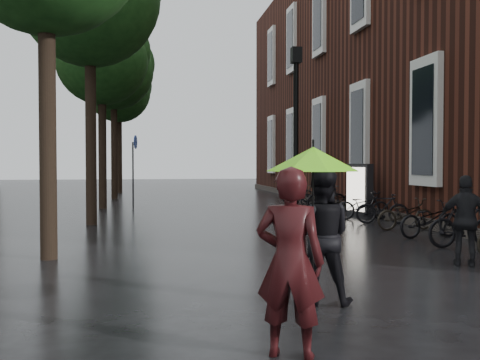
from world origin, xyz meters
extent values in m
cube|color=#38160F|center=(10.50, 19.50, 6.00)|extent=(10.00, 33.00, 12.00)
cube|color=silver|center=(5.45, 10.50, 3.00)|extent=(0.25, 1.60, 3.60)
cube|color=black|center=(5.35, 10.50, 3.00)|extent=(0.10, 1.20, 3.00)
cube|color=silver|center=(5.45, 15.50, 3.00)|extent=(0.25, 1.60, 3.60)
cube|color=black|center=(5.35, 15.50, 3.00)|extent=(0.10, 1.20, 3.00)
cube|color=silver|center=(5.45, 20.50, 3.00)|extent=(0.25, 1.60, 3.60)
cube|color=black|center=(5.35, 20.50, 3.00)|extent=(0.10, 1.20, 3.00)
cube|color=silver|center=(5.45, 20.50, 8.50)|extent=(0.25, 1.60, 3.60)
cube|color=black|center=(5.35, 20.50, 8.50)|extent=(0.10, 1.20, 3.00)
cube|color=silver|center=(5.45, 25.50, 3.00)|extent=(0.25, 1.60, 3.60)
cube|color=black|center=(5.35, 25.50, 3.00)|extent=(0.10, 1.20, 3.00)
cube|color=silver|center=(5.45, 25.50, 8.50)|extent=(0.25, 1.60, 3.60)
cube|color=black|center=(5.35, 25.50, 8.50)|extent=(0.10, 1.20, 3.00)
cube|color=silver|center=(5.45, 30.50, 3.00)|extent=(0.25, 1.60, 3.60)
cube|color=black|center=(5.35, 30.50, 3.00)|extent=(0.10, 1.20, 3.00)
cube|color=silver|center=(5.45, 30.50, 8.50)|extent=(0.25, 1.60, 3.60)
cube|color=black|center=(5.35, 30.50, 8.50)|extent=(0.10, 1.20, 3.00)
cube|color=#3F3833|center=(5.60, 19.50, 0.15)|extent=(0.40, 33.00, 0.30)
cylinder|color=black|center=(-4.10, 7.00, 2.25)|extent=(0.32, 0.32, 4.51)
cylinder|color=black|center=(-3.90, 13.00, 2.48)|extent=(0.32, 0.32, 4.95)
cylinder|color=black|center=(-4.05, 19.00, 2.20)|extent=(0.32, 0.32, 4.40)
cylinder|color=black|center=(-3.95, 25.00, 2.39)|extent=(0.32, 0.32, 4.79)
cylinder|color=black|center=(-4.00, 31.00, 2.28)|extent=(0.32, 0.32, 4.57)
imported|color=black|center=(-0.88, 1.02, 0.91)|extent=(0.78, 0.66, 1.81)
imported|color=black|center=(0.01, 2.93, 0.89)|extent=(1.02, 0.89, 1.78)
cylinder|color=black|center=(-0.40, 1.89, 1.21)|extent=(0.02, 0.02, 1.36)
cone|color=#74F519|center=(-0.40, 1.89, 1.89)|extent=(1.07, 1.07, 0.27)
cylinder|color=black|center=(-0.40, 1.89, 2.06)|extent=(0.02, 0.02, 0.08)
imported|color=black|center=(3.38, 5.06, 0.81)|extent=(1.03, 0.78, 1.63)
imported|color=black|center=(4.57, 7.09, 0.51)|extent=(1.71, 0.50, 1.02)
imported|color=black|center=(4.62, 8.71, 0.46)|extent=(1.83, 0.94, 0.92)
imported|color=black|center=(4.72, 10.24, 0.44)|extent=(1.71, 0.70, 0.88)
imported|color=black|center=(4.74, 11.85, 0.48)|extent=(1.64, 0.78, 0.95)
imported|color=black|center=(4.66, 13.20, 0.46)|extent=(1.78, 0.69, 0.92)
imported|color=black|center=(4.43, 15.01, 0.47)|extent=(1.85, 0.87, 0.93)
imported|color=black|center=(4.56, 16.64, 0.51)|extent=(1.76, 0.80, 1.02)
imported|color=black|center=(4.75, 18.17, 0.45)|extent=(1.77, 0.79, 0.90)
imported|color=black|center=(4.58, 19.72, 0.52)|extent=(1.80, 0.81, 1.04)
imported|color=black|center=(4.59, 21.04, 0.46)|extent=(1.53, 0.44, 0.92)
cube|color=black|center=(4.83, 13.93, 0.91)|extent=(0.25, 1.20, 1.81)
cube|color=white|center=(4.69, 13.93, 0.96)|extent=(0.04, 1.01, 1.48)
cylinder|color=black|center=(1.40, 9.42, 2.20)|extent=(0.13, 0.13, 4.40)
cube|color=black|center=(1.40, 9.42, 4.51)|extent=(0.24, 0.24, 0.38)
sphere|color=#FFE5B2|center=(1.40, 9.42, 4.51)|extent=(0.20, 0.20, 0.20)
cylinder|color=#262628|center=(-2.83, 18.37, 1.33)|extent=(0.06, 0.06, 2.67)
cylinder|color=navy|center=(-2.73, 18.37, 2.67)|extent=(0.03, 0.53, 0.53)
camera|label=1|loc=(-2.20, -4.12, 1.85)|focal=42.00mm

